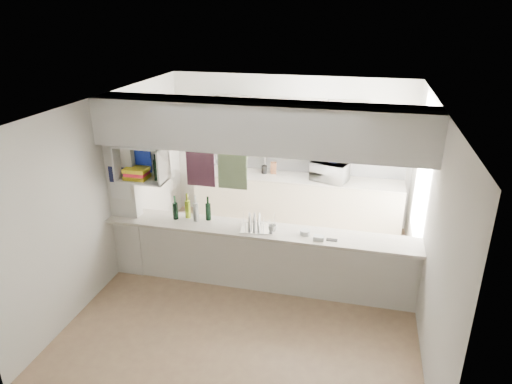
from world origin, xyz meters
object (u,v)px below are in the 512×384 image
(microwave, at_px, (330,171))
(wine_bottles, at_px, (192,210))
(bowl, at_px, (333,160))
(dish_rack, at_px, (257,223))

(microwave, distance_m, wine_bottles, 2.62)
(bowl, height_order, dish_rack, bowl)
(microwave, relative_size, dish_rack, 1.24)
(bowl, bearing_deg, wine_bottles, -130.98)
(bowl, height_order, wine_bottles, bowl)
(bowl, relative_size, dish_rack, 0.52)
(dish_rack, relative_size, wine_bottles, 0.90)
(microwave, height_order, dish_rack, microwave)
(bowl, xyz_separation_m, dish_rack, (-0.80, -2.09, -0.26))
(microwave, xyz_separation_m, bowl, (0.04, 0.03, 0.19))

